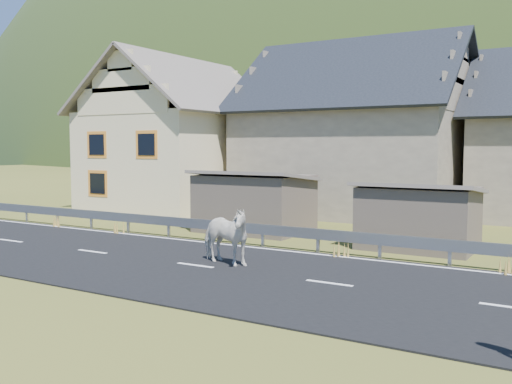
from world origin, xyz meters
The scene contains 10 objects.
ground centered at (0.00, 0.00, 0.00)m, with size 160.00×160.00×0.00m, color #3E4219.
road centered at (0.00, 0.00, 0.02)m, with size 60.00×7.00×0.04m, color black.
lane_markings centered at (0.00, 0.00, 0.04)m, with size 60.00×6.60×0.01m, color silver.
guardrail centered at (0.00, 3.68, 0.56)m, with size 28.10×0.09×0.75m.
shed_left centered at (-2.00, 6.50, 1.10)m, with size 4.30×3.30×2.40m, color brown.
shed_right centered at (4.50, 6.00, 1.00)m, with size 3.80×2.90×2.20m, color brown.
house_cream centered at (-10.00, 12.00, 4.36)m, with size 7.80×9.80×8.30m.
house_stone_a centered at (-1.00, 15.00, 4.63)m, with size 10.80×9.80×8.90m.
conifer_patch centered at (-55.00, 110.00, 6.00)m, with size 76.00×50.00×28.00m, color black.
horse centered at (0.61, 0.51, 0.86)m, with size 1.93×0.88×1.63m, color silver.
Camera 1 is at (9.39, -12.43, 3.31)m, focal length 40.00 mm.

